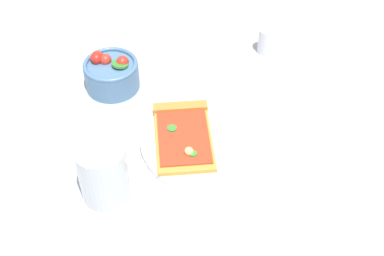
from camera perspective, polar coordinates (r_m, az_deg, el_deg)
ground_plane at (r=0.92m, az=1.96°, el=-0.94°), size 2.40×2.40×0.00m
plate at (r=0.91m, az=2.21°, el=-1.31°), size 0.26×0.26×0.01m
pizza_slice_main at (r=0.90m, az=-0.98°, el=-0.49°), size 0.16×0.19×0.02m
salad_bowl at (r=1.01m, az=-8.79°, el=5.91°), size 0.10×0.10×0.07m
soda_glass at (r=0.81m, az=-9.59°, el=-4.99°), size 0.08×0.08×0.10m
pepper_shaker at (r=1.10m, az=8.18°, el=9.64°), size 0.04×0.04×0.07m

